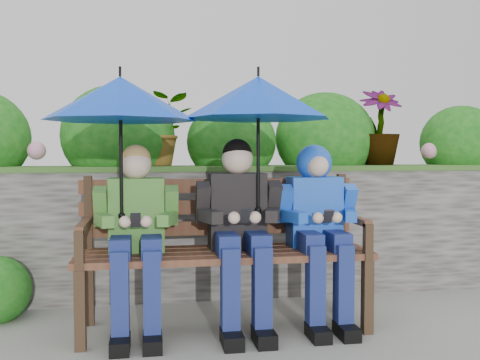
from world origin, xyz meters
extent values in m
plane|color=gray|center=(0.00, 0.00, 0.00)|extent=(60.00, 60.00, 0.00)
cube|color=#42413C|center=(0.00, 0.75, 0.50)|extent=(8.00, 0.40, 1.00)
cube|color=#315325|center=(0.00, 0.75, 1.01)|extent=(8.00, 0.42, 0.04)
cube|color=#315325|center=(0.00, 1.95, 0.48)|extent=(8.00, 2.00, 0.96)
ellipsoid|color=#115612|center=(-0.85, 0.91, 1.27)|extent=(0.90, 0.72, 0.81)
ellipsoid|color=#115612|center=(0.07, 0.90, 1.22)|extent=(0.74, 0.59, 0.67)
ellipsoid|color=#115612|center=(0.90, 0.99, 1.26)|extent=(0.87, 0.70, 0.79)
ellipsoid|color=#115612|center=(2.14, 0.93, 1.22)|extent=(0.74, 0.59, 0.66)
sphere|color=pink|center=(-1.46, 0.85, 1.15)|extent=(0.14, 0.14, 0.14)
sphere|color=pink|center=(0.23, 0.85, 1.15)|extent=(0.14, 0.14, 0.14)
sphere|color=pink|center=(1.80, 0.85, 1.15)|extent=(0.14, 0.14, 0.14)
imported|color=#115612|center=(-0.52, 0.85, 1.31)|extent=(0.51, 0.44, 0.57)
imported|color=#115612|center=(1.33, 0.85, 1.35)|extent=(0.36, 0.36, 0.65)
cube|color=#39281A|center=(-1.00, -0.34, 0.23)|extent=(0.06, 0.06, 0.47)
cube|color=#39281A|center=(-1.00, 0.12, 0.23)|extent=(0.06, 0.06, 0.47)
cube|color=#39281A|center=(0.73, -0.34, 0.23)|extent=(0.06, 0.06, 0.47)
cube|color=#39281A|center=(0.73, 0.12, 0.23)|extent=(0.06, 0.06, 0.47)
cube|color=brown|center=(-0.13, -0.30, 0.49)|extent=(1.86, 0.10, 0.04)
cube|color=brown|center=(-0.13, -0.17, 0.49)|extent=(1.86, 0.10, 0.04)
cube|color=brown|center=(-0.13, -0.04, 0.49)|extent=(1.86, 0.10, 0.04)
cube|color=brown|center=(-0.13, 0.10, 0.49)|extent=(1.86, 0.10, 0.04)
cube|color=#39281A|center=(-1.00, 0.15, 0.72)|extent=(0.05, 0.05, 0.52)
cube|color=brown|center=(-1.00, -0.11, 0.69)|extent=(0.05, 0.48, 0.04)
cube|color=#39281A|center=(-1.00, -0.34, 0.58)|extent=(0.05, 0.05, 0.23)
cube|color=#39281A|center=(0.73, 0.15, 0.72)|extent=(0.05, 0.05, 0.52)
cube|color=brown|center=(0.73, -0.11, 0.69)|extent=(0.05, 0.48, 0.04)
cube|color=#39281A|center=(0.73, -0.34, 0.58)|extent=(0.05, 0.05, 0.23)
cube|color=brown|center=(-0.13, 0.16, 0.62)|extent=(1.86, 0.04, 0.09)
cube|color=brown|center=(-0.13, 0.16, 0.77)|extent=(1.86, 0.04, 0.09)
cube|color=brown|center=(-0.13, 0.16, 0.91)|extent=(1.86, 0.04, 0.09)
cube|color=#366924|center=(-0.69, -0.01, 0.74)|extent=(0.35, 0.20, 0.47)
sphere|color=beige|center=(-0.69, -0.03, 1.06)|extent=(0.19, 0.19, 0.19)
sphere|color=#B18643|center=(-0.69, -0.02, 1.10)|extent=(0.18, 0.18, 0.18)
cube|color=navy|center=(-0.78, -0.17, 0.57)|extent=(0.12, 0.33, 0.12)
cube|color=navy|center=(-0.78, -0.33, 0.28)|extent=(0.10, 0.11, 0.57)
cube|color=black|center=(-0.78, -0.39, 0.04)|extent=(0.11, 0.22, 0.08)
cube|color=navy|center=(-0.60, -0.17, 0.57)|extent=(0.12, 0.33, 0.12)
cube|color=navy|center=(-0.60, -0.33, 0.28)|extent=(0.10, 0.11, 0.57)
cube|color=black|center=(-0.60, -0.39, 0.04)|extent=(0.11, 0.22, 0.08)
cube|color=#366924|center=(-0.91, -0.06, 0.80)|extent=(0.08, 0.19, 0.26)
cube|color=#366924|center=(-0.88, -0.19, 0.73)|extent=(0.13, 0.22, 0.07)
sphere|color=beige|center=(-0.75, -0.28, 0.73)|extent=(0.07, 0.07, 0.07)
cube|color=#366924|center=(-0.47, -0.06, 0.80)|extent=(0.08, 0.19, 0.26)
cube|color=#366924|center=(-0.50, -0.19, 0.73)|extent=(0.13, 0.22, 0.07)
sphere|color=beige|center=(-0.63, -0.28, 0.73)|extent=(0.07, 0.07, 0.07)
cube|color=black|center=(-0.69, -0.29, 0.74)|extent=(0.06, 0.07, 0.09)
cube|color=black|center=(-0.04, -0.01, 0.75)|extent=(0.37, 0.21, 0.49)
sphere|color=beige|center=(-0.04, -0.03, 1.09)|extent=(0.20, 0.20, 0.20)
sphere|color=black|center=(-0.04, -0.02, 1.13)|extent=(0.19, 0.19, 0.19)
cube|color=navy|center=(-0.14, -0.18, 0.57)|extent=(0.13, 0.34, 0.13)
cube|color=navy|center=(-0.14, -0.35, 0.29)|extent=(0.11, 0.12, 0.57)
cube|color=black|center=(-0.14, -0.42, 0.04)|extent=(0.12, 0.24, 0.09)
cube|color=navy|center=(0.06, -0.18, 0.57)|extent=(0.13, 0.34, 0.13)
cube|color=navy|center=(0.06, -0.35, 0.29)|extent=(0.11, 0.12, 0.57)
cube|color=black|center=(0.06, -0.42, 0.04)|extent=(0.12, 0.24, 0.09)
cube|color=black|center=(-0.27, -0.06, 0.82)|extent=(0.09, 0.20, 0.27)
cube|color=black|center=(-0.24, -0.20, 0.74)|extent=(0.14, 0.23, 0.08)
sphere|color=beige|center=(-0.10, -0.30, 0.74)|extent=(0.08, 0.08, 0.08)
cube|color=black|center=(0.19, -0.06, 0.82)|extent=(0.09, 0.20, 0.27)
cube|color=black|center=(0.16, -0.20, 0.74)|extent=(0.14, 0.23, 0.08)
sphere|color=beige|center=(0.03, -0.30, 0.74)|extent=(0.08, 0.08, 0.08)
cube|color=black|center=(-0.04, -0.31, 0.75)|extent=(0.06, 0.07, 0.09)
cube|color=blue|center=(0.49, -0.01, 0.74)|extent=(0.34, 0.20, 0.47)
sphere|color=beige|center=(0.49, -0.03, 1.06)|extent=(0.19, 0.19, 0.19)
sphere|color=blue|center=(0.49, 0.00, 1.07)|extent=(0.24, 0.24, 0.24)
sphere|color=beige|center=(0.49, -0.08, 1.05)|extent=(0.14, 0.14, 0.14)
cube|color=navy|center=(0.40, -0.17, 0.57)|extent=(0.12, 0.32, 0.12)
cube|color=navy|center=(0.40, -0.33, 0.28)|extent=(0.10, 0.11, 0.57)
cube|color=black|center=(0.40, -0.39, 0.04)|extent=(0.11, 0.22, 0.08)
cube|color=navy|center=(0.58, -0.17, 0.57)|extent=(0.12, 0.32, 0.12)
cube|color=navy|center=(0.58, -0.33, 0.28)|extent=(0.10, 0.11, 0.57)
cube|color=black|center=(0.58, -0.39, 0.04)|extent=(0.11, 0.22, 0.08)
cube|color=blue|center=(0.27, -0.06, 0.80)|extent=(0.08, 0.19, 0.26)
cube|color=blue|center=(0.30, -0.19, 0.73)|extent=(0.13, 0.21, 0.07)
sphere|color=beige|center=(0.43, -0.28, 0.73)|extent=(0.07, 0.07, 0.07)
cube|color=blue|center=(0.71, -0.06, 0.80)|extent=(0.08, 0.19, 0.26)
cube|color=blue|center=(0.68, -0.19, 0.73)|extent=(0.13, 0.21, 0.07)
sphere|color=beige|center=(0.55, -0.28, 0.73)|extent=(0.07, 0.07, 0.07)
cube|color=black|center=(0.49, -0.29, 0.74)|extent=(0.06, 0.07, 0.09)
cone|color=#063CD7|center=(-0.78, -0.11, 1.47)|extent=(0.94, 0.94, 0.27)
cylinder|color=black|center=(-0.78, -0.11, 1.63)|extent=(0.02, 0.02, 0.06)
cylinder|color=black|center=(-0.78, -0.11, 1.11)|extent=(0.02, 0.02, 0.72)
sphere|color=black|center=(-0.78, -0.11, 0.75)|extent=(0.04, 0.04, 0.04)
cone|color=#063CD7|center=(0.08, -0.12, 1.48)|extent=(0.94, 0.94, 0.27)
cylinder|color=black|center=(0.08, -0.12, 1.65)|extent=(0.02, 0.02, 0.06)
cylinder|color=black|center=(0.08, -0.12, 1.13)|extent=(0.02, 0.02, 0.72)
sphere|color=black|center=(0.08, -0.12, 0.77)|extent=(0.04, 0.04, 0.04)
camera|label=1|loc=(-0.60, -3.46, 1.14)|focal=40.00mm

